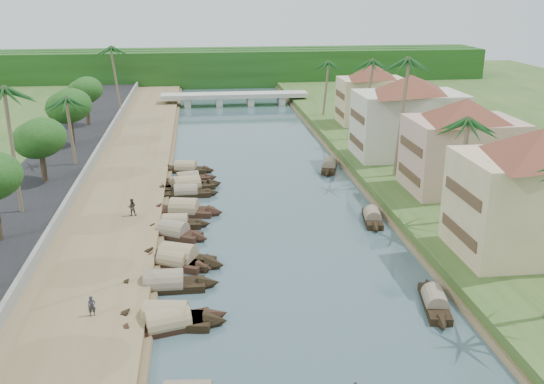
{
  "coord_description": "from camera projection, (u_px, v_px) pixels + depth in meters",
  "views": [
    {
      "loc": [
        -7.03,
        -44.04,
        21.35
      ],
      "look_at": [
        -0.01,
        13.15,
        2.0
      ],
      "focal_mm": 40.0,
      "sensor_mm": 36.0,
      "label": 1
    }
  ],
  "objects": [
    {
      "name": "treeline",
      "position": [
        227.0,
        67.0,
        141.86
      ],
      "size": [
        120.0,
        14.0,
        8.0
      ],
      "color": "#1A3A10",
      "rests_on": "ground"
    },
    {
      "name": "sampan_12",
      "position": [
        188.0,
        179.0,
        70.33
      ],
      "size": [
        7.27,
        2.71,
        1.77
      ],
      "rotation": [
        0.0,
        0.0,
        0.2
      ],
      "color": "black",
      "rests_on": "ground"
    },
    {
      "name": "sampan_15",
      "position": [
        372.0,
        218.0,
        58.4
      ],
      "size": [
        2.34,
        6.81,
        1.85
      ],
      "rotation": [
        0.0,
        0.0,
        1.42
      ],
      "color": "black",
      "rests_on": "ground"
    },
    {
      "name": "person_near",
      "position": [
        92.0,
        306.0,
        39.91
      ],
      "size": [
        0.59,
        0.47,
        1.41
      ],
      "primitive_type": "imported",
      "rotation": [
        0.0,
        0.0,
        0.29
      ],
      "color": "#23252A",
      "rests_on": "left_bank"
    },
    {
      "name": "road",
      "position": [
        37.0,
        192.0,
        64.81
      ],
      "size": [
        8.0,
        180.0,
        1.4
      ],
      "primitive_type": "cube",
      "color": "black",
      "rests_on": "ground"
    },
    {
      "name": "sampan_13",
      "position": [
        186.0,
        169.0,
        74.26
      ],
      "size": [
        7.52,
        3.15,
        2.04
      ],
      "rotation": [
        0.0,
        0.0,
        -0.23
      ],
      "color": "black",
      "rests_on": "ground"
    },
    {
      "name": "palm_8",
      "position": [
        115.0,
        49.0,
        101.08
      ],
      "size": [
        3.2,
        3.2,
        12.23
      ],
      "color": "#76654E",
      "rests_on": "ground"
    },
    {
      "name": "tree_3",
      "position": [
        40.0,
        139.0,
        64.76
      ],
      "size": [
        4.99,
        4.99,
        6.85
      ],
      "color": "#3F3024",
      "rests_on": "ground"
    },
    {
      "name": "sampan_8",
      "position": [
        184.0,
        210.0,
        60.32
      ],
      "size": [
        8.3,
        3.66,
        2.47
      ],
      "rotation": [
        0.0,
        0.0,
        -0.22
      ],
      "color": "black",
      "rests_on": "ground"
    },
    {
      "name": "ground",
      "position": [
        292.0,
        267.0,
        49.04
      ],
      "size": [
        220.0,
        220.0,
        0.0
      ],
      "primitive_type": "plane",
      "color": "#394F55",
      "rests_on": "ground"
    },
    {
      "name": "sampan_10",
      "position": [
        181.0,
        185.0,
        68.19
      ],
      "size": [
        7.18,
        3.1,
        1.98
      ],
      "rotation": [
        0.0,
        0.0,
        0.24
      ],
      "color": "black",
      "rests_on": "ground"
    },
    {
      "name": "sampan_2",
      "position": [
        168.0,
        324.0,
        39.89
      ],
      "size": [
        8.68,
        3.87,
        2.24
      ],
      "rotation": [
        0.0,
        0.0,
        0.26
      ],
      "color": "black",
      "rests_on": "ground"
    },
    {
      "name": "sampan_7",
      "position": [
        175.0,
        223.0,
        56.97
      ],
      "size": [
        6.89,
        1.87,
        1.86
      ],
      "rotation": [
        0.0,
        0.0,
        -0.07
      ],
      "color": "black",
      "rests_on": "ground"
    },
    {
      "name": "sampan_14",
      "position": [
        435.0,
        302.0,
        42.69
      ],
      "size": [
        2.77,
        7.59,
        1.86
      ],
      "rotation": [
        0.0,
        0.0,
        1.38
      ],
      "color": "black",
      "rests_on": "ground"
    },
    {
      "name": "person_far",
      "position": [
        132.0,
        207.0,
        57.62
      ],
      "size": [
        0.87,
        0.71,
        1.69
      ],
      "primitive_type": "imported",
      "rotation": [
        0.0,
        0.0,
        3.23
      ],
      "color": "#322D23",
      "rests_on": "left_bank"
    },
    {
      "name": "tree_5",
      "position": [
        85.0,
        91.0,
        92.06
      ],
      "size": [
        4.64,
        4.64,
        7.19
      ],
      "color": "#3F3024",
      "rests_on": "ground"
    },
    {
      "name": "palm_2",
      "position": [
        403.0,
        63.0,
        64.95
      ],
      "size": [
        3.2,
        3.2,
        14.54
      ],
      "color": "#76654E",
      "rests_on": "ground"
    },
    {
      "name": "canoe_2",
      "position": [
        174.0,
        204.0,
        62.92
      ],
      "size": [
        5.64,
        2.49,
        0.82
      ],
      "rotation": [
        0.0,
        0.0,
        -0.31
      ],
      "color": "black",
      "rests_on": "ground"
    },
    {
      "name": "sampan_11",
      "position": [
        186.0,
        187.0,
        67.46
      ],
      "size": [
        8.8,
        4.45,
        2.45
      ],
      "rotation": [
        0.0,
        0.0,
        0.31
      ],
      "color": "black",
      "rests_on": "ground"
    },
    {
      "name": "sampan_1",
      "position": [
        166.0,
        319.0,
        40.46
      ],
      "size": [
        8.7,
        3.24,
        2.49
      ],
      "rotation": [
        0.0,
        0.0,
        -0.16
      ],
      "color": "black",
      "rests_on": "ground"
    },
    {
      "name": "building_near",
      "position": [
        536.0,
        191.0,
        47.32
      ],
      "size": [
        14.85,
        14.85,
        10.2
      ],
      "color": "beige",
      "rests_on": "right_bank"
    },
    {
      "name": "sampan_4",
      "position": [
        174.0,
        262.0,
        48.93
      ],
      "size": [
        6.98,
        4.65,
        2.04
      ],
      "rotation": [
        0.0,
        0.0,
        -0.48
      ],
      "color": "black",
      "rests_on": "ground"
    },
    {
      "name": "palm_3",
      "position": [
        366.0,
        63.0,
        82.78
      ],
      "size": [
        3.2,
        3.2,
        12.36
      ],
      "color": "#76654E",
      "rests_on": "ground"
    },
    {
      "name": "canoe_1",
      "position": [
        170.0,
        268.0,
        48.53
      ],
      "size": [
        5.61,
        2.92,
        0.92
      ],
      "rotation": [
        0.0,
        0.0,
        0.37
      ],
      "color": "black",
      "rests_on": "ground"
    },
    {
      "name": "palm_1",
      "position": [
        466.0,
        123.0,
        52.49
      ],
      "size": [
        3.2,
        3.2,
        10.91
      ],
      "color": "#76654E",
      "rests_on": "ground"
    },
    {
      "name": "sampan_9",
      "position": [
        186.0,
        193.0,
        65.45
      ],
      "size": [
        7.39,
        1.68,
        1.91
      ],
      "rotation": [
        0.0,
        0.0,
        0.01
      ],
      "color": "black",
      "rests_on": "ground"
    },
    {
      "name": "palm_6",
      "position": [
        68.0,
        100.0,
        70.19
      ],
      "size": [
        3.2,
        3.2,
        9.43
      ],
      "color": "#76654E",
      "rests_on": "ground"
    },
    {
      "name": "tree_6",
      "position": [
        445.0,
        111.0,
        76.63
      ],
      "size": [
        4.56,
        4.56,
        7.51
      ],
      "color": "#3F3024",
      "rests_on": "ground"
    },
    {
      "name": "building_distant",
      "position": [
        372.0,
        93.0,
        94.64
      ],
      "size": [
        12.62,
        12.62,
        9.2
      ],
      "color": "beige",
      "rests_on": "right_bank"
    },
    {
      "name": "sampan_6",
      "position": [
        173.0,
        232.0,
        54.83
      ],
      "size": [
        7.15,
        5.07,
        2.19
      ],
      "rotation": [
        0.0,
        0.0,
        -0.52
      ],
      "color": "black",
      "rests_on": "ground"
    },
    {
      "name": "building_mid",
      "position": [
        463.0,
        144.0,
        62.57
      ],
      "size": [
        14.11,
        14.11,
        9.7
      ],
      "color": "tan",
      "rests_on": "right_bank"
    },
    {
      "name": "right_bank",
      "position": [
        428.0,
        178.0,
        69.87
      ],
      "size": [
        16.0,
        180.0,
        1.2
      ],
      "primitive_type": "cube",
      "color": "#294B1E",
      "rests_on": "ground"
    },
    {
      "name": "building_far",
      "position": [
        408.0,
        115.0,
        75.55
      ],
      "size": [
        15.59,
        15.59,
        10.2
      ],
      "color": "beige",
      "rests_on": "right_bank"
    },
    {
      "name": "palm_7",
      "position": [
        325.0,
        64.0,
        99.45
      ],
      "size": [
        3.2,
        3.2,
        10.26
      ],
      "color": "#76654E",
      "rests_on": "ground"
    },
    {
      "name": "sampan_16",
      "position": [
        329.0,
        166.0,
        75.35
      ],
      "size": [
        3.53,
        7.91,
        1.95
      ],
      "rotation": [
        0.0,
        0.0,
        1.29
      ],
      "color": "black",
      "rests_on": "ground"
    },
    {
      "name": "palm_5",
      "position": [
        5.0,
        92.0,
        53.62
      ],
      "size": [
        3.2,
        3.2,
        13.14
      ],
      "color": "#76654E",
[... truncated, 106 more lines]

